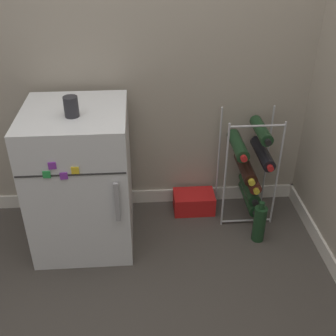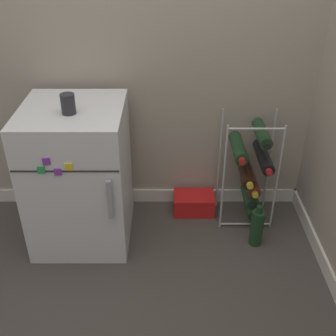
% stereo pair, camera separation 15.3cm
% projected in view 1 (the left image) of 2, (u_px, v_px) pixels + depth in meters
% --- Properties ---
extents(ground_plane, '(14.00, 14.00, 0.00)m').
position_uv_depth(ground_plane, '(169.00, 275.00, 2.23)').
color(ground_plane, '#423D38').
extents(wall_back, '(6.75, 0.07, 2.50)m').
position_uv_depth(wall_back, '(159.00, 4.00, 2.18)').
color(wall_back, '#9E9384').
rests_on(wall_back, ground_plane).
extents(mini_fridge, '(0.53, 0.56, 0.80)m').
position_uv_depth(mini_fridge, '(81.00, 179.00, 2.30)').
color(mini_fridge, silver).
rests_on(mini_fridge, ground_plane).
extents(wine_rack, '(0.32, 0.33, 0.69)m').
position_uv_depth(wine_rack, '(251.00, 168.00, 2.52)').
color(wine_rack, '#B2B2B7').
rests_on(wine_rack, ground_plane).
extents(soda_box, '(0.26, 0.17, 0.12)m').
position_uv_depth(soda_box, '(194.00, 202.00, 2.69)').
color(soda_box, red).
rests_on(soda_box, ground_plane).
extents(fridge_top_cup, '(0.07, 0.07, 0.10)m').
position_uv_depth(fridge_top_cup, '(71.00, 107.00, 2.00)').
color(fridge_top_cup, '#28282D').
rests_on(fridge_top_cup, mini_fridge).
extents(loose_bottle_floor, '(0.07, 0.07, 0.26)m').
position_uv_depth(loose_bottle_floor, '(259.00, 223.00, 2.42)').
color(loose_bottle_floor, '#19381E').
rests_on(loose_bottle_floor, ground_plane).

